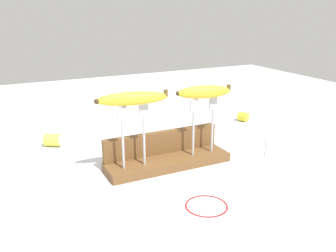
# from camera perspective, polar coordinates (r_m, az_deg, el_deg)

# --- Properties ---
(ground_plane) EXTENTS (3.00, 3.00, 0.00)m
(ground_plane) POSITION_cam_1_polar(r_m,az_deg,el_deg) (1.11, 0.00, -6.18)
(ground_plane) COLOR silver
(wooden_board) EXTENTS (0.38, 0.11, 0.03)m
(wooden_board) POSITION_cam_1_polar(r_m,az_deg,el_deg) (1.10, 0.00, -5.58)
(wooden_board) COLOR brown
(wooden_board) RESTS_ON ground
(board_backstop) EXTENTS (0.37, 0.02, 0.07)m
(board_backstop) POSITION_cam_1_polar(r_m,az_deg,el_deg) (1.12, -0.98, -2.54)
(board_backstop) COLOR brown
(board_backstop) RESTS_ON wooden_board
(fork_stand_left) EXTENTS (0.09, 0.01, 0.18)m
(fork_stand_left) POSITION_cam_1_polar(r_m,az_deg,el_deg) (1.01, -5.40, -0.70)
(fork_stand_left) COLOR #B2B2B7
(fork_stand_left) RESTS_ON wooden_board
(fork_stand_right) EXTENTS (0.09, 0.01, 0.17)m
(fork_stand_right) POSITION_cam_1_polar(r_m,az_deg,el_deg) (1.10, 5.47, 0.81)
(fork_stand_right) COLOR #B2B2B7
(fork_stand_right) RESTS_ON wooden_board
(banana_raised_left) EXTENTS (0.20, 0.07, 0.04)m
(banana_raised_left) POSITION_cam_1_polar(r_m,az_deg,el_deg) (0.98, -5.55, 4.25)
(banana_raised_left) COLOR yellow
(banana_raised_left) RESTS_ON fork_stand_left
(banana_raised_right) EXTENTS (0.17, 0.07, 0.04)m
(banana_raised_right) POSITION_cam_1_polar(r_m,az_deg,el_deg) (1.08, 5.60, 5.27)
(banana_raised_right) COLOR yellow
(banana_raised_right) RESTS_ON fork_stand_right
(fork_fallen_near) EXTENTS (0.12, 0.16, 0.01)m
(fork_fallen_near) POSITION_cam_1_polar(r_m,az_deg,el_deg) (1.28, 15.11, -3.25)
(fork_fallen_near) COLOR #B2B2B7
(fork_fallen_near) RESTS_ON ground
(banana_chunk_near) EXTENTS (0.05, 0.05, 0.04)m
(banana_chunk_near) POSITION_cam_1_polar(r_m,az_deg,el_deg) (1.56, 11.54, 1.43)
(banana_chunk_near) COLOR yellow
(banana_chunk_near) RESTS_ON ground
(banana_chunk_far) EXTENTS (0.07, 0.06, 0.04)m
(banana_chunk_far) POSITION_cam_1_polar(r_m,az_deg,el_deg) (1.31, -17.34, -2.08)
(banana_chunk_far) COLOR #DBD147
(banana_chunk_far) RESTS_ON ground
(wire_coil) EXTENTS (0.10, 0.10, 0.00)m
(wire_coil) POSITION_cam_1_polar(r_m,az_deg,el_deg) (0.90, 5.96, -12.12)
(wire_coil) COLOR red
(wire_coil) RESTS_ON ground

